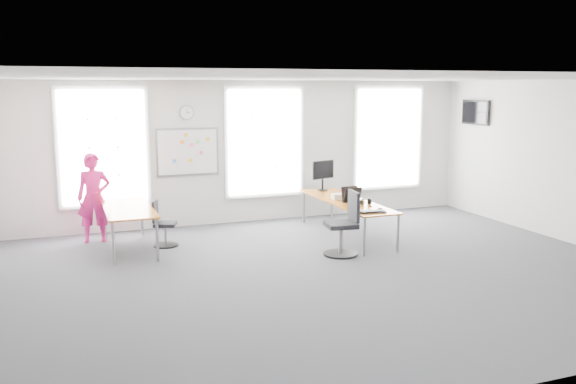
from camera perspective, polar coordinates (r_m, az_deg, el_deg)
name	(u,v)px	position (r m, az deg, el deg)	size (l,w,h in m)	color
floor	(327,273)	(9.60, 3.64, -7.57)	(10.00, 10.00, 0.00)	#2B2B30
ceiling	(329,78)	(9.16, 3.84, 10.64)	(10.00, 10.00, 0.00)	white
wall_back	(251,152)	(12.99, -3.52, 3.77)	(10.00, 10.00, 0.00)	silver
wall_front	(507,239)	(5.92, 19.85, -4.15)	(10.00, 10.00, 0.00)	silver
window_left	(103,147)	(12.40, -16.90, 4.01)	(1.60, 0.06, 2.20)	white
window_mid	(264,142)	(13.03, -2.23, 4.69)	(1.60, 0.06, 2.20)	white
window_right	(388,138)	(14.25, 9.35, 5.01)	(1.60, 0.06, 2.20)	white
desk_right	(347,203)	(11.79, 5.50, -1.00)	(0.77, 2.90, 0.71)	#C35B1D
desk_left	(128,211)	(11.18, -14.73, -1.72)	(0.83, 2.07, 0.75)	#C35B1D
chair_right	(344,227)	(10.51, 5.30, -3.30)	(0.59, 0.59, 1.11)	black
chair_left	(163,226)	(11.30, -11.66, -3.14)	(0.49, 0.49, 0.85)	black
person	(94,198)	(11.86, -17.71, -0.51)	(0.61, 0.40, 1.67)	#C41864
whiteboard	(188,152)	(12.63, -9.36, 3.72)	(1.20, 0.03, 0.90)	white
wall_clock	(187,113)	(12.57, -9.47, 7.34)	(0.30, 0.30, 0.04)	gray
tv	(476,112)	(14.32, 17.15, 7.14)	(0.06, 0.90, 0.55)	black
keyboard	(372,212)	(10.70, 7.90, -1.86)	(0.47, 0.17, 0.02)	black
mouse	(380,209)	(10.93, 8.64, -1.56)	(0.08, 0.12, 0.05)	black
lens_cap	(371,206)	(11.22, 7.80, -1.34)	(0.07, 0.07, 0.01)	black
headphones	(366,202)	(11.39, 7.27, -0.92)	(0.19, 0.10, 0.11)	black
laptop_sleeve	(351,195)	(11.58, 5.93, -0.25)	(0.37, 0.23, 0.30)	black
paper_stack	(340,196)	(11.90, 4.87, -0.42)	(0.30, 0.22, 0.10)	beige
monitor	(323,173)	(12.79, 3.27, 1.82)	(0.56, 0.23, 0.63)	black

